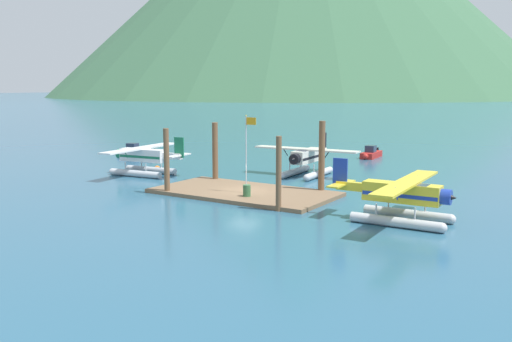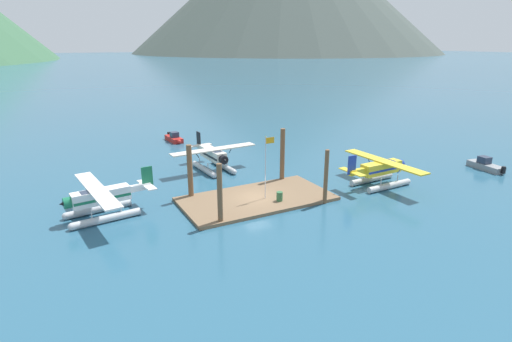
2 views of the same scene
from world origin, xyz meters
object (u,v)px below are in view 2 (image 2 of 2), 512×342
Objects in this scene: flagpole at (267,160)px; boat_grey_open_se at (485,165)px; seaplane_cream_bow_centre at (213,157)px; seaplane_yellow_stbd_aft at (381,171)px; boat_red_open_north at (174,138)px; seaplane_white_port_fwd at (101,200)px; fuel_drum at (280,196)px; mooring_buoy at (96,205)px.

boat_grey_open_se is (28.02, -3.38, -3.58)m from flagpole.
boat_grey_open_se is (28.76, -14.79, -1.09)m from seaplane_cream_bow_centre.
seaplane_cream_bow_centre is 2.14× the size of boat_grey_open_se.
flagpole reaches higher than seaplane_yellow_stbd_aft.
boat_red_open_north is at bearing 89.27° from seaplane_cream_bow_centre.
flagpole is 14.96m from seaplane_white_port_fwd.
seaplane_white_port_fwd is at bearing 169.21° from seaplane_yellow_stbd_aft.
seaplane_yellow_stbd_aft is at bearing -2.76° from fuel_drum.
seaplane_white_port_fwd is at bearing -149.51° from seaplane_cream_bow_centre.
seaplane_white_port_fwd is 2.14× the size of boat_red_open_north.
flagpole reaches higher than boat_grey_open_se.
flagpole reaches higher than boat_red_open_north.
seaplane_cream_bow_centre is 15.81m from seaplane_white_port_fwd.
seaplane_yellow_stbd_aft reaches higher than mooring_buoy.
mooring_buoy is at bearing -157.31° from seaplane_cream_bow_centre.
seaplane_yellow_stbd_aft is 32.40m from boat_red_open_north.
boat_red_open_north is at bearing 114.35° from seaplane_yellow_stbd_aft.
fuel_drum is (0.73, -1.21, -3.32)m from flagpole.
seaplane_cream_bow_centre is 18.92m from seaplane_yellow_stbd_aft.
seaplane_cream_bow_centre and seaplane_yellow_stbd_aft have the same top height.
seaplane_cream_bow_centre is at bearing 96.65° from fuel_drum.
seaplane_yellow_stbd_aft reaches higher than boat_red_open_north.
boat_grey_open_se is at bearing -4.54° from fuel_drum.
seaplane_white_port_fwd is at bearing -83.58° from mooring_buoy.
seaplane_white_port_fwd is at bearing -119.62° from boat_red_open_north.
flagpole is 3.61m from fuel_drum.
seaplane_cream_bow_centre is (-1.47, 12.62, 0.84)m from fuel_drum.
boat_red_open_north is (13.83, 24.33, -1.09)m from seaplane_white_port_fwd.
boat_grey_open_se is at bearing -9.07° from seaplane_white_port_fwd.
seaplane_white_port_fwd is (-13.62, -8.02, 0.00)m from seaplane_cream_bow_centre.
seaplane_yellow_stbd_aft is (12.09, -0.58, 0.84)m from fuel_drum.
boat_red_open_north is at bearing 60.38° from seaplane_white_port_fwd.
flagpole reaches higher than fuel_drum.
boat_grey_open_se is (27.29, -2.17, -0.25)m from fuel_drum.
seaplane_white_port_fwd reaches higher than fuel_drum.
seaplane_yellow_stbd_aft is at bearing -10.79° from seaplane_white_port_fwd.
mooring_buoy is at bearing 164.91° from seaplane_yellow_stbd_aft.
fuel_drum is 28.95m from boat_red_open_north.
boat_red_open_north is at bearing 132.56° from boat_grey_open_se.
mooring_buoy is (-15.34, 6.82, -0.43)m from fuel_drum.
seaplane_cream_bow_centre is 32.35m from boat_grey_open_se.
boat_red_open_north is 42.21m from boat_grey_open_se.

